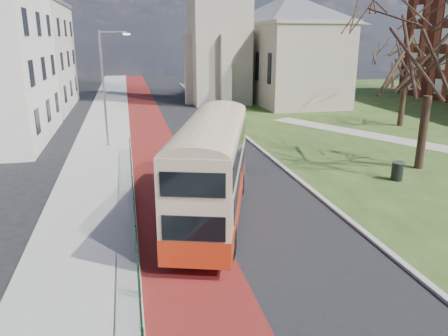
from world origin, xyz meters
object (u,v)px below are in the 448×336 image
object	(u,v)px
winter_tree_near	(436,34)
litter_bin	(397,171)
streetlamp	(105,83)
bus	(212,165)
winter_tree_far	(407,59)

from	to	relation	value
winter_tree_near	litter_bin	size ratio (longest dim) A/B	10.53
streetlamp	bus	size ratio (longest dim) A/B	0.76
bus	winter_tree_near	size ratio (longest dim) A/B	0.94
bus	winter_tree_far	size ratio (longest dim) A/B	1.25
winter_tree_far	litter_bin	world-z (taller)	winter_tree_far
streetlamp	winter_tree_far	size ratio (longest dim) A/B	0.95
streetlamp	litter_bin	distance (m)	19.93
streetlamp	winter_tree_near	xyz separation A→B (m)	(18.44, -9.70, 3.23)
bus	winter_tree_near	bearing A→B (deg)	37.09
winter_tree_far	litter_bin	bearing A→B (deg)	-124.28
winter_tree_near	litter_bin	bearing A→B (deg)	-145.83
winter_tree_near	winter_tree_far	bearing A→B (deg)	60.66
streetlamp	winter_tree_near	distance (m)	21.09
winter_tree_near	winter_tree_far	xyz separation A→B (m)	(6.83, 12.14, -1.94)
streetlamp	winter_tree_near	size ratio (longest dim) A/B	0.71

